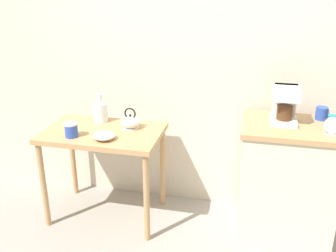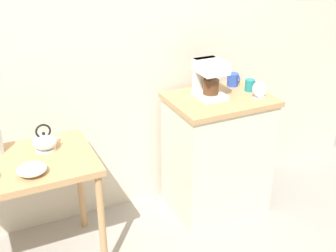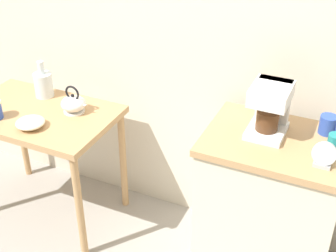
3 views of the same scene
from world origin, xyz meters
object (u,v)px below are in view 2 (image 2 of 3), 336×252
object	(u,v)px
bowl_stoneware	(32,169)
mug_blue	(233,80)
table_clock	(259,91)
coffee_maker	(209,77)
teakettle	(45,142)
mug_dark_teal	(250,85)

from	to	relation	value
bowl_stoneware	mug_blue	world-z (taller)	mug_blue
mug_blue	table_clock	distance (m)	0.29
bowl_stoneware	coffee_maker	xyz separation A→B (m)	(1.26, 0.28, 0.26)
bowl_stoneware	mug_blue	xyz separation A→B (m)	(1.53, 0.39, 0.16)
teakettle	table_clock	size ratio (longest dim) A/B	1.50
teakettle	coffee_maker	world-z (taller)	coffee_maker
coffee_maker	mug_dark_teal	bearing A→B (deg)	-6.08
mug_dark_teal	table_clock	size ratio (longest dim) A/B	0.69
coffee_maker	mug_blue	world-z (taller)	coffee_maker
mug_blue	teakettle	bearing A→B (deg)	-174.51
mug_dark_teal	table_clock	distance (m)	0.15
teakettle	table_clock	bearing A→B (deg)	-6.17
coffee_maker	table_clock	distance (m)	0.36
mug_blue	table_clock	xyz separation A→B (m)	(0.02, -0.29, 0.01)
coffee_maker	mug_blue	bearing A→B (deg)	21.34
bowl_stoneware	teakettle	distance (m)	0.28
bowl_stoneware	table_clock	world-z (taller)	table_clock
mug_blue	bowl_stoneware	bearing A→B (deg)	-165.90
coffee_maker	mug_blue	xyz separation A→B (m)	(0.27, 0.11, -0.09)
teakettle	mug_blue	distance (m)	1.42
bowl_stoneware	table_clock	xyz separation A→B (m)	(1.56, 0.09, 0.17)
coffee_maker	table_clock	size ratio (longest dim) A/B	2.16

